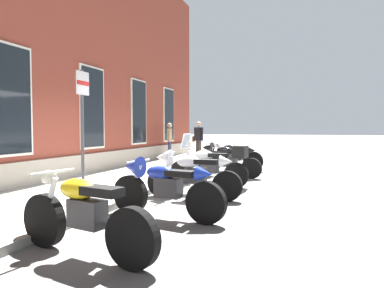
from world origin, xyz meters
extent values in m
plane|color=#565451|center=(0.00, 0.00, 0.00)|extent=(140.00, 140.00, 0.00)
cube|color=gray|center=(0.00, 1.50, 0.06)|extent=(27.47, 3.00, 0.12)
cube|color=silver|center=(0.00, -3.20, 0.00)|extent=(27.47, 0.12, 0.01)
cube|color=gray|center=(0.00, 2.96, 0.35)|extent=(21.47, 0.10, 0.70)
cube|color=silver|center=(-1.53, 2.98, 2.10)|extent=(1.22, 0.06, 2.52)
cube|color=black|center=(-1.53, 2.95, 2.10)|extent=(1.10, 0.03, 2.40)
cube|color=silver|center=(1.53, 2.98, 2.10)|extent=(1.22, 0.06, 2.52)
cube|color=black|center=(1.53, 2.95, 2.10)|extent=(1.10, 0.03, 2.40)
cube|color=silver|center=(4.60, 2.98, 2.10)|extent=(1.22, 0.06, 2.52)
cube|color=black|center=(4.60, 2.95, 2.10)|extent=(1.10, 0.03, 2.40)
cube|color=silver|center=(7.67, 2.98, 2.10)|extent=(1.22, 0.06, 2.52)
cube|color=black|center=(7.67, 2.95, 2.10)|extent=(1.10, 0.03, 2.40)
cylinder|color=black|center=(-4.10, -0.20, 0.33)|extent=(0.25, 0.67, 0.66)
cylinder|color=black|center=(-4.38, -1.58, 0.33)|extent=(0.25, 0.67, 0.66)
cylinder|color=silver|center=(-4.12, -0.29, 0.58)|extent=(0.13, 0.31, 0.62)
cube|color=#28282B|center=(-4.25, -0.93, 0.51)|extent=(0.30, 0.48, 0.32)
ellipsoid|color=gold|center=(-4.22, -0.79, 0.78)|extent=(0.36, 0.56, 0.24)
cube|color=black|center=(-4.29, -1.16, 0.79)|extent=(0.31, 0.51, 0.10)
cylinder|color=silver|center=(-4.13, -0.37, 0.95)|extent=(0.61, 0.16, 0.04)
cylinder|color=silver|center=(-4.19, -1.25, 0.38)|extent=(0.18, 0.46, 0.09)
sphere|color=silver|center=(-4.12, -0.29, 0.88)|extent=(0.18, 0.18, 0.18)
cylinder|color=black|center=(-2.27, -0.39, 0.33)|extent=(0.23, 0.68, 0.66)
cylinder|color=black|center=(-2.51, -1.83, 0.33)|extent=(0.23, 0.68, 0.66)
cylinder|color=silver|center=(-2.28, -0.49, 0.56)|extent=(0.12, 0.30, 0.60)
cube|color=#28282B|center=(-2.40, -1.16, 0.51)|extent=(0.29, 0.47, 0.32)
ellipsoid|color=#192D9E|center=(-2.37, -1.01, 0.75)|extent=(0.34, 0.56, 0.24)
cube|color=black|center=(-2.44, -1.39, 0.76)|extent=(0.30, 0.51, 0.10)
cylinder|color=silver|center=(-2.30, -0.57, 0.92)|extent=(0.62, 0.14, 0.04)
cylinder|color=silver|center=(-2.33, -1.48, 0.38)|extent=(0.16, 0.46, 0.09)
cone|color=#192D9E|center=(-2.28, -0.44, 0.82)|extent=(0.41, 0.40, 0.36)
cone|color=#192D9E|center=(-2.51, -1.81, 0.78)|extent=(0.28, 0.30, 0.24)
cylinder|color=black|center=(-0.77, -0.33, 0.31)|extent=(0.12, 0.62, 0.62)
cylinder|color=black|center=(-0.78, -1.77, 0.31)|extent=(0.12, 0.62, 0.62)
cylinder|color=silver|center=(-0.77, -0.43, 0.57)|extent=(0.07, 0.32, 0.65)
cube|color=#28282B|center=(-0.78, -1.10, 0.49)|extent=(0.22, 0.44, 0.32)
ellipsoid|color=silver|center=(-0.78, -0.95, 0.78)|extent=(0.26, 0.52, 0.24)
cube|color=black|center=(-0.78, -1.33, 0.79)|extent=(0.22, 0.48, 0.10)
cylinder|color=silver|center=(-0.77, -0.51, 0.95)|extent=(0.62, 0.04, 0.04)
cylinder|color=silver|center=(-0.66, -1.40, 0.36)|extent=(0.09, 0.45, 0.09)
cone|color=silver|center=(-0.77, -0.38, 0.85)|extent=(0.36, 0.34, 0.36)
cone|color=silver|center=(-0.78, -1.75, 0.81)|extent=(0.24, 0.26, 0.24)
cylinder|color=black|center=(1.01, -0.13, 0.31)|extent=(0.19, 0.63, 0.62)
cylinder|color=black|center=(0.83, -1.63, 0.31)|extent=(0.19, 0.63, 0.62)
cylinder|color=silver|center=(1.00, -0.23, 0.57)|extent=(0.11, 0.32, 0.65)
cube|color=#28282B|center=(0.92, -0.93, 0.49)|extent=(0.27, 0.46, 0.32)
ellipsoid|color=#B7BABF|center=(0.93, -0.78, 0.78)|extent=(0.32, 0.55, 0.24)
cube|color=black|center=(0.89, -1.16, 0.79)|extent=(0.28, 0.50, 0.10)
cylinder|color=silver|center=(0.99, -0.31, 0.95)|extent=(0.62, 0.11, 0.04)
cylinder|color=silver|center=(1.00, -1.24, 0.36)|extent=(0.14, 0.46, 0.09)
cube|color=#B2BCC6|center=(1.00, -0.25, 1.13)|extent=(0.37, 0.18, 0.40)
cube|color=black|center=(0.82, -1.73, 0.89)|extent=(0.40, 0.36, 0.30)
cylinder|color=black|center=(2.65, -0.32, 0.30)|extent=(0.19, 0.62, 0.61)
cylinder|color=black|center=(2.48, -1.76, 0.30)|extent=(0.19, 0.62, 0.61)
cylinder|color=silver|center=(2.64, -0.42, 0.58)|extent=(0.11, 0.33, 0.67)
cube|color=#28282B|center=(2.56, -1.09, 0.48)|extent=(0.27, 0.46, 0.32)
ellipsoid|color=black|center=(2.58, -0.94, 0.80)|extent=(0.32, 0.55, 0.24)
cube|color=black|center=(2.53, -1.32, 0.81)|extent=(0.28, 0.50, 0.10)
cylinder|color=silver|center=(2.63, -0.50, 0.97)|extent=(0.62, 0.11, 0.04)
cylinder|color=silver|center=(2.64, -1.40, 0.35)|extent=(0.14, 0.46, 0.09)
cone|color=black|center=(2.65, -0.37, 0.87)|extent=(0.40, 0.38, 0.36)
cone|color=black|center=(2.48, -1.74, 0.83)|extent=(0.27, 0.29, 0.24)
cylinder|color=black|center=(4.19, -0.16, 0.34)|extent=(0.13, 0.68, 0.68)
cylinder|color=black|center=(4.21, -1.55, 0.34)|extent=(0.13, 0.68, 0.68)
cylinder|color=silver|center=(4.19, -0.26, 0.58)|extent=(0.08, 0.31, 0.62)
cube|color=#28282B|center=(4.20, -0.90, 0.52)|extent=(0.23, 0.44, 0.32)
ellipsoid|color=black|center=(4.20, -0.75, 0.78)|extent=(0.27, 0.52, 0.24)
cube|color=black|center=(4.20, -1.13, 0.79)|extent=(0.23, 0.48, 0.10)
cylinder|color=silver|center=(4.19, -0.34, 0.95)|extent=(0.62, 0.05, 0.04)
cylinder|color=silver|center=(4.33, -1.20, 0.39)|extent=(0.10, 0.45, 0.09)
sphere|color=silver|center=(4.19, -0.26, 0.88)|extent=(0.18, 0.18, 0.18)
cylinder|color=#2D3351|center=(6.31, 2.38, 0.51)|extent=(0.14, 0.14, 0.78)
cylinder|color=#2D3351|center=(6.47, 2.45, 0.51)|extent=(0.14, 0.14, 0.78)
cube|color=tan|center=(6.39, 2.42, 1.18)|extent=(0.45, 0.34, 0.55)
sphere|color=tan|center=(6.39, 2.42, 1.59)|extent=(0.21, 0.21, 0.21)
cylinder|color=tan|center=(6.16, 2.32, 1.15)|extent=(0.09, 0.09, 0.53)
cylinder|color=tan|center=(6.62, 2.51, 1.15)|extent=(0.09, 0.09, 0.53)
cylinder|color=#38332D|center=(7.04, 1.23, 0.53)|extent=(0.14, 0.14, 0.81)
cylinder|color=#38332D|center=(7.14, 1.39, 0.53)|extent=(0.14, 0.14, 0.81)
cube|color=black|center=(7.09, 1.31, 1.22)|extent=(0.39, 0.44, 0.57)
sphere|color=tan|center=(7.09, 1.31, 1.65)|extent=(0.22, 0.22, 0.22)
cylinder|color=black|center=(6.95, 1.10, 1.19)|extent=(0.09, 0.09, 0.55)
cylinder|color=black|center=(7.23, 1.52, 1.19)|extent=(0.09, 0.09, 0.55)
cube|color=#592D19|center=(7.25, 1.59, 0.98)|extent=(0.14, 0.13, 0.24)
cylinder|color=#4C4C51|center=(-1.97, 0.78, 1.35)|extent=(0.06, 0.06, 2.46)
cube|color=white|center=(-1.97, 0.76, 2.33)|extent=(0.36, 0.03, 0.44)
cube|color=red|center=(-1.97, 0.75, 2.33)|extent=(0.36, 0.01, 0.08)
camera|label=1|loc=(-7.53, -3.29, 1.48)|focal=32.20mm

